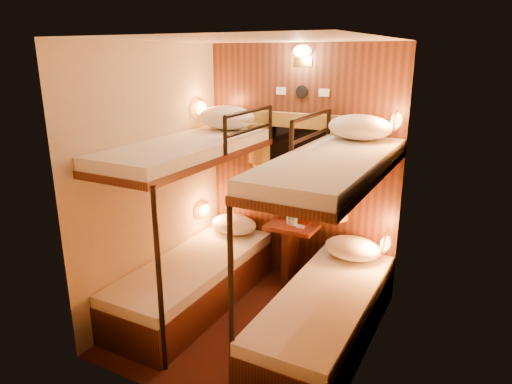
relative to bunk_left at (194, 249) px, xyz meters
The scene contains 22 objects.
floor 0.86m from the bunk_left, ahead, with size 2.10×2.10×0.00m, color #36130E.
ceiling 1.95m from the bunk_left, ahead, with size 2.10×2.10×0.00m, color silver.
wall_back 1.34m from the bunk_left, 56.56° to the left, with size 2.40×2.40×0.00m, color #C6B293.
wall_front 1.44m from the bunk_left, 59.93° to the right, with size 2.40×2.40×0.00m, color #C6B293.
wall_left 0.74m from the bunk_left, 168.93° to the right, with size 2.40×2.40×0.00m, color #C6B293.
wall_right 1.77m from the bunk_left, ahead, with size 2.40×2.40×0.00m, color #C6B293.
back_panel 1.33m from the bunk_left, 56.16° to the left, with size 2.00×0.03×2.40m, color #311D0D.
bunk_left is the anchor object (origin of this frame).
bunk_right 1.30m from the bunk_left, ahead, with size 0.72×1.90×1.82m.
window 1.30m from the bunk_left, 55.30° to the left, with size 1.00×0.12×0.79m.
curtains 1.32m from the bunk_left, 54.32° to the left, with size 1.10×0.22×1.00m.
back_fixtures 2.03m from the bunk_left, 55.16° to the left, with size 0.54×0.09×0.48m.
reading_lamps 1.13m from the bunk_left, 44.25° to the left, with size 2.00×0.20×1.25m.
table 1.02m from the bunk_left, 50.33° to the left, with size 0.50×0.34×0.66m.
bottle_left 1.05m from the bunk_left, 49.88° to the left, with size 0.08×0.08×0.26m.
bottle_right 1.03m from the bunk_left, 52.33° to the left, with size 0.08×0.08×0.27m.
sachet_a 1.08m from the bunk_left, 47.25° to the left, with size 0.08×0.06×0.01m, color silver.
sachet_b 1.07m from the bunk_left, 45.23° to the left, with size 0.08×0.06×0.01m, color silver.
pillow_lower_left 0.74m from the bunk_left, 90.17° to the left, with size 0.50×0.36×0.20m, color silver.
pillow_lower_right 1.48m from the bunk_left, 28.68° to the left, with size 0.53×0.38×0.21m, color silver.
pillow_upper_left 1.31m from the bunk_left, 90.20° to the left, with size 0.58×0.42×0.23m, color silver.
pillow_upper_right 1.86m from the bunk_left, 27.79° to the left, with size 0.55×0.39×0.22m, color silver.
Camera 1 is at (1.68, -3.09, 2.30)m, focal length 32.00 mm.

